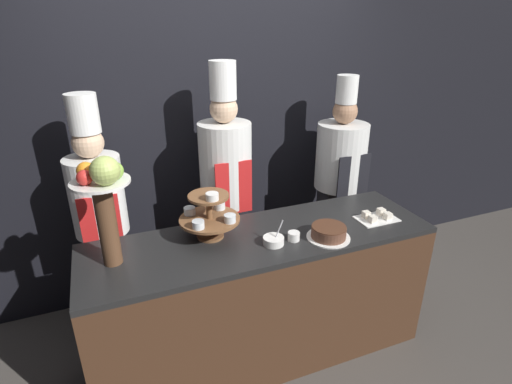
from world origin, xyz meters
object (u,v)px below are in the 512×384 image
fruit_pedestal (104,195)px  cup_white (294,236)px  serving_bowl_near (274,241)px  chef_center_left (226,184)px  chef_left (100,213)px  chef_center_right (339,176)px  tiered_stand (210,214)px  cake_square_tray (377,217)px  cake_round (329,232)px

fruit_pedestal → cup_white: bearing=-7.6°
serving_bowl_near → chef_center_left: 0.73m
chef_left → chef_center_right: (1.84, -0.00, -0.00)m
tiered_stand → chef_left: size_ratio=0.21×
tiered_stand → cup_white: bearing=-26.2°
cake_square_tray → chef_center_right: (0.15, 0.69, 0.02)m
chef_center_left → tiered_stand: bearing=-117.7°
fruit_pedestal → cake_square_tray: bearing=-3.3°
fruit_pedestal → cup_white: (1.00, -0.13, -0.38)m
fruit_pedestal → chef_center_right: size_ratio=0.36×
cake_round → cup_white: cake_round is taller
cake_square_tray → chef_left: size_ratio=0.15×
cake_round → cake_square_tray: 0.43m
chef_left → chef_center_left: 0.87m
fruit_pedestal → cake_square_tray: fruit_pedestal is taller
cake_round → chef_left: (-1.26, 0.78, 0.00)m
cake_round → chef_center_left: bearing=116.4°
tiered_stand → cake_square_tray: (1.08, -0.18, -0.13)m
cup_white → chef_center_right: chef_center_right is taller
cake_square_tray → chef_center_right: 0.70m
fruit_pedestal → chef_left: 0.70m
fruit_pedestal → chef_left: bearing=94.9°
tiered_stand → cup_white: tiered_stand is taller
fruit_pedestal → cake_square_tray: size_ratio=2.35×
fruit_pedestal → chef_center_left: bearing=35.8°
tiered_stand → serving_bowl_near: size_ratio=2.45×
fruit_pedestal → chef_center_left: 1.05m
cake_square_tray → chef_center_right: chef_center_right is taller
chef_left → cup_white: bearing=-34.6°
cup_white → serving_bowl_near: size_ratio=0.48×
cup_white → serving_bowl_near: 0.13m
tiered_stand → cake_square_tray: bearing=-9.5°
cake_round → serving_bowl_near: size_ratio=1.77×
cake_round → chef_left: bearing=148.2°
cake_square_tray → cup_white: bearing=-176.4°
cake_square_tray → chef_center_left: bearing=139.7°
cup_white → cake_square_tray: cup_white is taller
fruit_pedestal → serving_bowl_near: 0.96m
chef_left → chef_center_left: (0.87, -0.00, 0.08)m
tiered_stand → chef_left: chef_left is taller
cup_white → chef_left: size_ratio=0.04×
cake_round → cake_square_tray: bearing=12.5°
tiered_stand → serving_bowl_near: (0.32, -0.22, -0.13)m
tiered_stand → chef_center_right: 1.33m
tiered_stand → cup_white: 0.51m
cake_square_tray → chef_left: bearing=157.8°
chef_left → cake_square_tray: bearing=-22.2°
chef_center_right → tiered_stand: bearing=-157.6°
chef_left → chef_center_left: bearing=-0.0°
serving_bowl_near → cup_white: bearing=-1.1°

